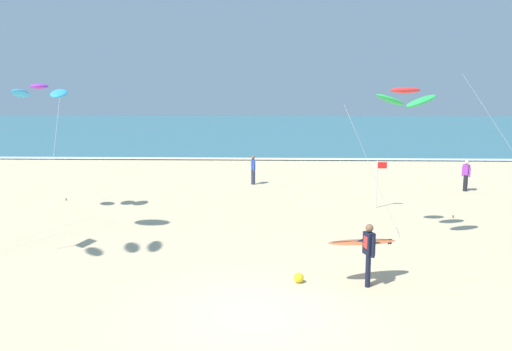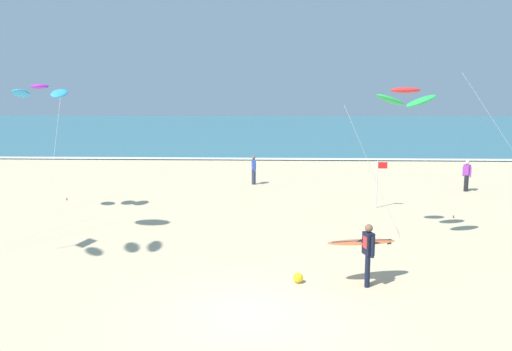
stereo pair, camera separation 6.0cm
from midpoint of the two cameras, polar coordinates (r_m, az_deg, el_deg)
ground_plane at (r=13.08m, az=-0.41°, el=-14.45°), size 160.00×160.00×0.00m
ocean_water at (r=69.02m, az=1.62°, el=4.99°), size 160.00×60.00×0.08m
shoreline_foam at (r=39.47m, az=1.28°, el=1.79°), size 160.00×0.95×0.01m
surfer_lead at (r=14.87m, az=11.61°, el=-7.40°), size 2.09×1.18×1.71m
kite_arc_scarlet_near at (r=19.15m, az=15.59°, el=7.99°), size 3.16×2.61×5.28m
kite_arc_violet_low at (r=23.58m, az=-21.83°, el=8.28°), size 2.26×3.57×5.41m
bystander_purple_top at (r=29.50m, az=21.46°, el=-0.01°), size 0.33×0.43×1.59m
bystander_blue_top at (r=29.41m, az=-0.18°, el=0.62°), size 0.25×0.49×1.59m
lifeguard_flag at (r=24.22m, az=12.91°, el=-0.42°), size 0.45×0.05×2.10m
beach_ball at (r=14.98m, az=4.60°, el=-10.74°), size 0.28×0.28×0.28m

